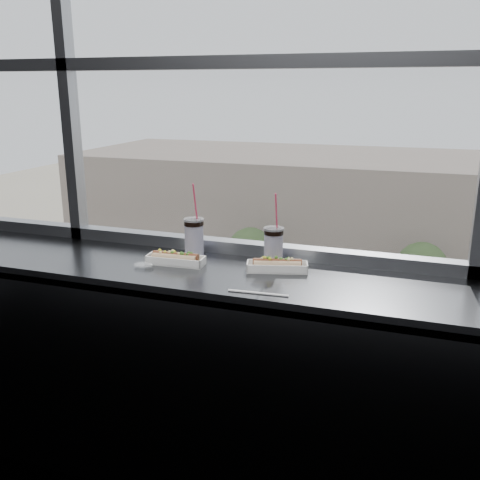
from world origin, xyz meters
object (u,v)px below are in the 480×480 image
(hotdog_tray_right, at_px, (277,265))
(tree_left, at_px, (250,250))
(wrapper, at_px, (144,265))
(car_near_b, at_px, (173,370))
(loose_straw, at_px, (258,293))
(hotdog_tray_left, at_px, (176,259))
(tree_center, at_px, (421,267))
(car_near_a, at_px, (38,348))
(soda_cup_right, at_px, (273,245))
(pedestrian_b, at_px, (366,297))
(car_far_a, at_px, (180,298))
(soda_cup_left, at_px, (194,236))
(car_near_c, at_px, (432,419))

(hotdog_tray_right, xyz_separation_m, tree_left, (-9.12, 28.20, -9.07))
(wrapper, bearing_deg, tree_left, 106.74)
(car_near_b, bearing_deg, loose_straw, -149.17)
(hotdog_tray_left, relative_size, loose_straw, 1.12)
(tree_left, bearing_deg, car_near_b, -88.22)
(hotdog_tray_right, xyz_separation_m, tree_center, (1.07, 28.20, -9.06))
(hotdog_tray_left, height_order, car_near_a, hotdog_tray_left)
(hotdog_tray_left, distance_m, car_near_a, 24.87)
(car_near_a, bearing_deg, tree_left, -31.92)
(hotdog_tray_right, bearing_deg, tree_center, 72.59)
(loose_straw, distance_m, car_near_a, 25.31)
(loose_straw, height_order, wrapper, wrapper)
(wrapper, bearing_deg, soda_cup_right, 20.83)
(hotdog_tray_left, distance_m, pedestrian_b, 29.73)
(car_far_a, bearing_deg, tree_center, -69.70)
(soda_cup_right, bearing_deg, car_near_a, 134.18)
(soda_cup_right, bearing_deg, soda_cup_left, 179.60)
(car_near_c, bearing_deg, hotdog_tray_left, 173.86)
(loose_straw, distance_m, tree_center, 29.91)
(soda_cup_left, height_order, car_near_b, soda_cup_left)
(hotdog_tray_left, xyz_separation_m, car_near_a, (-15.25, 16.26, -11.04))
(hotdog_tray_right, xyz_separation_m, wrapper, (-0.59, -0.15, -0.02))
(tree_left, bearing_deg, hotdog_tray_right, -72.09)
(loose_straw, bearing_deg, soda_cup_left, 136.43)
(hotdog_tray_left, height_order, soda_cup_right, soda_cup_right)
(tree_center, bearing_deg, pedestrian_b, -166.85)
(car_far_a, height_order, pedestrian_b, pedestrian_b)
(tree_left, bearing_deg, loose_straw, -72.26)
(soda_cup_right, bearing_deg, tree_left, 107.89)
(soda_cup_right, distance_m, car_far_a, 29.21)
(car_near_b, height_order, car_far_a, car_near_b)
(car_near_c, bearing_deg, tree_left, 43.82)
(car_near_c, bearing_deg, hotdog_tray_right, 175.47)
(tree_center, bearing_deg, hotdog_tray_left, -93.11)
(soda_cup_left, distance_m, wrapper, 0.28)
(hotdog_tray_right, relative_size, car_near_b, 0.04)
(hotdog_tray_right, xyz_separation_m, soda_cup_right, (-0.04, 0.06, 0.07))
(hotdog_tray_left, relative_size, wrapper, 2.84)
(car_near_a, bearing_deg, soda_cup_left, -139.66)
(hotdog_tray_right, bearing_deg, car_far_a, 101.34)
(hotdog_tray_left, relative_size, tree_left, 0.06)
(hotdog_tray_right, distance_m, car_near_b, 21.40)
(soda_cup_left, relative_size, car_near_c, 0.05)
(car_near_c, relative_size, car_near_a, 1.08)
(pedestrian_b, xyz_separation_m, tree_center, (2.90, 0.68, 1.93))
(wrapper, bearing_deg, hotdog_tray_right, 14.04)
(soda_cup_left, height_order, wrapper, soda_cup_left)
(wrapper, height_order, tree_left, wrapper)
(soda_cup_right, bearing_deg, hotdog_tray_left, -164.34)
(hotdog_tray_right, height_order, loose_straw, hotdog_tray_right)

